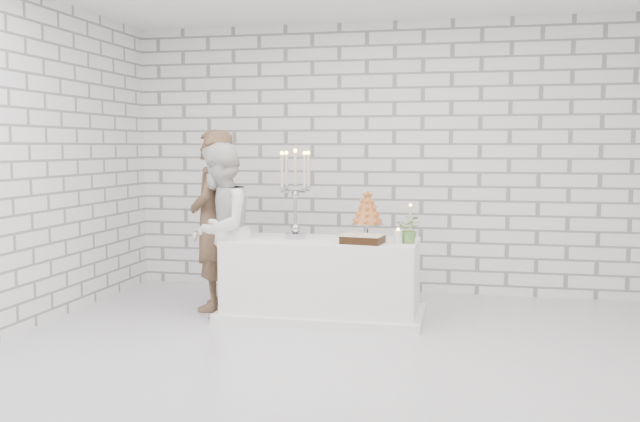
# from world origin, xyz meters

# --- Properties ---
(ground) EXTENTS (6.00, 5.00, 0.01)m
(ground) POSITION_xyz_m (0.00, 0.00, 0.00)
(ground) COLOR silver
(ground) RESTS_ON ground
(wall_back) EXTENTS (6.00, 0.01, 3.00)m
(wall_back) POSITION_xyz_m (0.00, 2.50, 1.50)
(wall_back) COLOR white
(wall_back) RESTS_ON ground
(wall_front) EXTENTS (6.00, 0.01, 3.00)m
(wall_front) POSITION_xyz_m (0.00, -2.50, 1.50)
(wall_front) COLOR white
(wall_front) RESTS_ON ground
(wall_left) EXTENTS (0.01, 5.00, 3.00)m
(wall_left) POSITION_xyz_m (-3.00, 0.00, 1.50)
(wall_left) COLOR white
(wall_left) RESTS_ON ground
(cake_table) EXTENTS (1.80, 0.80, 0.75)m
(cake_table) POSITION_xyz_m (-0.53, 1.14, 0.38)
(cake_table) COLOR white
(cake_table) RESTS_ON ground
(groom) EXTENTS (0.52, 0.71, 1.79)m
(groom) POSITION_xyz_m (-1.68, 1.27, 0.90)
(groom) COLOR brown
(groom) RESTS_ON ground
(bride) EXTENTS (0.69, 0.85, 1.67)m
(bride) POSITION_xyz_m (-1.52, 1.03, 0.83)
(bride) COLOR white
(bride) RESTS_ON ground
(candelabra) EXTENTS (0.37, 0.37, 0.86)m
(candelabra) POSITION_xyz_m (-0.80, 1.17, 1.18)
(candelabra) COLOR #A6A6B1
(candelabra) RESTS_ON cake_table
(croquembouche) EXTENTS (0.34, 0.34, 0.47)m
(croquembouche) POSITION_xyz_m (-0.12, 1.28, 0.99)
(croquembouche) COLOR #B3612D
(croquembouche) RESTS_ON cake_table
(chocolate_cake) EXTENTS (0.40, 0.31, 0.08)m
(chocolate_cake) POSITION_xyz_m (-0.12, 0.96, 0.79)
(chocolate_cake) COLOR black
(chocolate_cake) RESTS_ON cake_table
(pillar_candle) EXTENTS (0.10, 0.10, 0.12)m
(pillar_candle) POSITION_xyz_m (0.20, 1.01, 0.81)
(pillar_candle) COLOR white
(pillar_candle) RESTS_ON cake_table
(extra_taper) EXTENTS (0.07, 0.07, 0.32)m
(extra_taper) POSITION_xyz_m (0.28, 1.30, 0.91)
(extra_taper) COLOR beige
(extra_taper) RESTS_ON cake_table
(flowers) EXTENTS (0.27, 0.25, 0.26)m
(flowers) POSITION_xyz_m (0.30, 1.07, 0.88)
(flowers) COLOR #428036
(flowers) RESTS_ON cake_table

